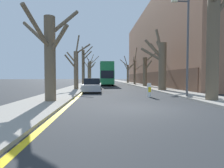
% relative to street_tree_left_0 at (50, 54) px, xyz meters
% --- Properties ---
extents(ground_plane, '(300.00, 300.00, 0.00)m').
position_rel_street_tree_left_0_xyz_m(ground_plane, '(5.20, -2.30, -3.00)').
color(ground_plane, '#2B2D30').
extents(sidewalk_left, '(3.07, 120.00, 0.12)m').
position_rel_street_tree_left_0_xyz_m(sidewalk_left, '(-0.41, 47.70, -2.94)').
color(sidewalk_left, gray).
rests_on(sidewalk_left, ground).
extents(sidewalk_right, '(3.07, 120.00, 0.12)m').
position_rel_street_tree_left_0_xyz_m(sidewalk_right, '(10.82, 47.70, -2.94)').
color(sidewalk_right, gray).
rests_on(sidewalk_right, ground).
extents(building_facade_right, '(10.08, 40.78, 15.75)m').
position_rel_street_tree_left_0_xyz_m(building_facade_right, '(17.34, 24.90, 4.87)').
color(building_facade_right, '#93664C').
rests_on(building_facade_right, ground).
extents(kerb_line_stripe, '(0.24, 120.00, 0.01)m').
position_rel_street_tree_left_0_xyz_m(kerb_line_stripe, '(1.30, 47.70, -2.99)').
color(kerb_line_stripe, yellow).
rests_on(kerb_line_stripe, ground).
extents(street_tree_left_0, '(3.93, 4.14, 6.17)m').
position_rel_street_tree_left_0_xyz_m(street_tree_left_0, '(0.00, 0.00, 0.00)').
color(street_tree_left_0, brown).
rests_on(street_tree_left_0, ground).
extents(street_tree_left_1, '(3.21, 2.47, 7.14)m').
position_rel_street_tree_left_0_xyz_m(street_tree_left_1, '(0.08, 10.98, -0.14)').
color(street_tree_left_1, brown).
rests_on(street_tree_left_1, ground).
extents(street_tree_left_2, '(2.01, 3.25, 7.54)m').
position_rel_street_tree_left_0_xyz_m(street_tree_left_2, '(0.01, 21.50, 0.64)').
color(street_tree_left_2, brown).
rests_on(street_tree_left_2, ground).
extents(street_tree_left_3, '(2.98, 2.20, 6.17)m').
position_rel_street_tree_left_0_xyz_m(street_tree_left_3, '(0.19, 32.51, -0.04)').
color(street_tree_left_3, brown).
rests_on(street_tree_left_3, ground).
extents(street_tree_left_4, '(3.88, 4.75, 8.50)m').
position_rel_street_tree_left_0_xyz_m(street_tree_left_4, '(0.10, 43.00, 0.99)').
color(street_tree_left_4, brown).
rests_on(street_tree_left_4, ground).
extents(street_tree_right_0, '(2.66, 3.26, 8.53)m').
position_rel_street_tree_left_0_xyz_m(street_tree_right_0, '(10.26, -0.25, 0.94)').
color(street_tree_right_0, brown).
rests_on(street_tree_right_0, ground).
extents(street_tree_right_1, '(2.63, 3.13, 7.45)m').
position_rel_street_tree_left_0_xyz_m(street_tree_right_1, '(10.10, 8.97, 0.32)').
color(street_tree_right_1, brown).
rests_on(street_tree_right_1, ground).
extents(street_tree_right_2, '(2.79, 2.00, 6.00)m').
position_rel_street_tree_left_0_xyz_m(street_tree_right_2, '(10.56, 17.60, -0.28)').
color(street_tree_right_2, brown).
rests_on(street_tree_right_2, ground).
extents(street_tree_right_3, '(3.26, 3.57, 7.71)m').
position_rel_street_tree_left_0_xyz_m(street_tree_right_3, '(10.51, 26.23, 0.14)').
color(street_tree_right_3, brown).
rests_on(street_tree_right_3, ground).
extents(street_tree_right_4, '(4.03, 3.50, 7.05)m').
position_rel_street_tree_left_0_xyz_m(street_tree_right_4, '(10.28, 34.72, 0.12)').
color(street_tree_right_4, brown).
rests_on(street_tree_right_4, ground).
extents(double_decker_bus, '(2.48, 11.67, 4.33)m').
position_rel_street_tree_left_0_xyz_m(double_decker_bus, '(4.27, 24.55, -0.54)').
color(double_decker_bus, '#1E7F47').
rests_on(double_decker_bus, ground).
extents(parked_car_0, '(1.81, 3.92, 1.47)m').
position_rel_street_tree_left_0_xyz_m(parked_car_0, '(2.21, 7.52, -2.31)').
color(parked_car_0, '#9EA3AD').
rests_on(parked_car_0, ground).
extents(parked_car_1, '(1.88, 4.36, 1.36)m').
position_rel_street_tree_left_0_xyz_m(parked_car_1, '(2.21, 13.24, -2.35)').
color(parked_car_1, '#4C5156').
rests_on(parked_car_1, ground).
extents(lamp_post, '(1.40, 0.20, 7.44)m').
position_rel_street_tree_left_0_xyz_m(lamp_post, '(9.64, 2.01, 1.18)').
color(lamp_post, '#4C4F54').
rests_on(lamp_post, ground).
extents(traffic_bollard, '(0.31, 0.32, 1.11)m').
position_rel_street_tree_left_0_xyz_m(traffic_bollard, '(6.95, 2.61, -2.44)').
color(traffic_bollard, white).
rests_on(traffic_bollard, ground).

